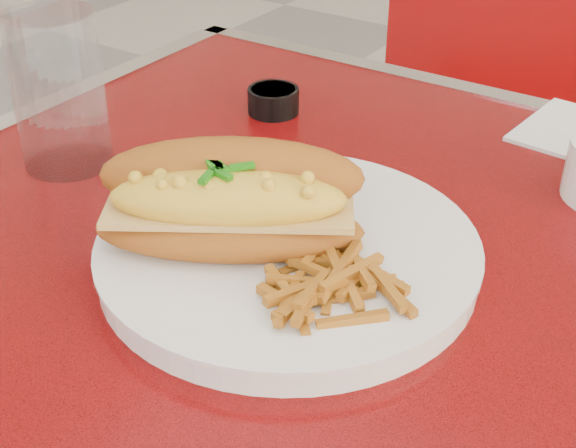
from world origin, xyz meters
The scene contains 6 objects.
dinner_plate centered at (-0.18, -0.04, 0.78)m, with size 0.33×0.33×0.02m.
mac_hoagie centered at (-0.22, -0.06, 0.83)m, with size 0.24×0.20×0.09m.
fries_pile centered at (-0.12, -0.08, 0.80)m, with size 0.10×0.09×0.03m, color #BF7720, non-canonical shape.
fork centered at (-0.11, -0.02, 0.79)m, with size 0.02×0.15×0.00m.
sauce_cup_left centered at (-0.37, 0.21, 0.79)m, with size 0.06×0.06×0.03m.
water_tumbler centered at (-0.47, -0.01, 0.85)m, with size 0.09×0.09×0.16m, color #A8C7D8.
Camera 1 is at (0.12, -0.49, 1.15)m, focal length 50.00 mm.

